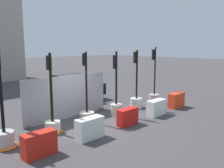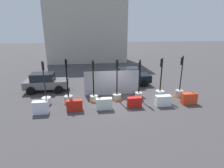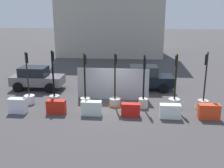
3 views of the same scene
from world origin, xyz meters
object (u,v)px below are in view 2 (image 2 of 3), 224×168
object	(u,v)px
traffic_light_0	(46,98)
traffic_light_3	(117,94)
construction_barrier_5	(189,98)
construction_barrier_3	(134,102)
construction_barrier_2	(104,104)
traffic_light_2	(94,94)
traffic_light_6	(179,90)
construction_barrier_1	(75,105)
traffic_light_4	(139,92)
traffic_light_1	(68,96)
car_black_sedan	(129,77)
car_grey_saloon	(46,82)
construction_barrier_0	(41,107)
construction_barrier_4	(163,101)
traffic_light_5	(160,90)

from	to	relation	value
traffic_light_0	traffic_light_3	world-z (taller)	traffic_light_0
construction_barrier_5	traffic_light_3	bearing A→B (deg)	162.84
construction_barrier_3	construction_barrier_2	bearing A→B (deg)	-179.73
traffic_light_2	construction_barrier_5	distance (m)	7.44
traffic_light_6	traffic_light_3	bearing A→B (deg)	179.21
construction_barrier_1	construction_barrier_5	xyz separation A→B (m)	(8.70, -0.04, 0.02)
construction_barrier_1	construction_barrier_2	bearing A→B (deg)	-1.60
traffic_light_4	construction_barrier_1	world-z (taller)	traffic_light_4
traffic_light_1	construction_barrier_5	distance (m)	9.37
traffic_light_1	traffic_light_2	distance (m)	1.99
car_black_sedan	car_grey_saloon	size ratio (longest dim) A/B	1.11
construction_barrier_0	construction_barrier_1	xyz separation A→B (m)	(2.28, 0.10, -0.04)
construction_barrier_0	construction_barrier_2	size ratio (longest dim) A/B	0.88
construction_barrier_2	construction_barrier_0	bearing A→B (deg)	-179.51
construction_barrier_3	car_black_sedan	size ratio (longest dim) A/B	0.25
construction_barrier_4	construction_barrier_5	bearing A→B (deg)	1.71
traffic_light_0	construction_barrier_0	bearing A→B (deg)	-92.76
traffic_light_4	traffic_light_1	bearing A→B (deg)	178.84
traffic_light_3	construction_barrier_1	bearing A→B (deg)	-154.02
construction_barrier_5	car_black_sedan	bearing A→B (deg)	123.02
traffic_light_0	construction_barrier_2	bearing A→B (deg)	-20.02
construction_barrier_1	construction_barrier_5	distance (m)	8.70
construction_barrier_3	construction_barrier_0	bearing A→B (deg)	-179.58
traffic_light_2	car_black_sedan	world-z (taller)	traffic_light_2
traffic_light_5	construction_barrier_1	size ratio (longest dim) A/B	3.02
traffic_light_3	traffic_light_6	distance (m)	5.42
traffic_light_2	traffic_light_6	distance (m)	7.30
traffic_light_0	traffic_light_4	size ratio (longest dim) A/B	1.02
traffic_light_0	traffic_light_6	world-z (taller)	traffic_light_6
traffic_light_3	construction_barrier_1	world-z (taller)	traffic_light_3
car_black_sedan	car_grey_saloon	distance (m)	8.10
traffic_light_5	construction_barrier_3	world-z (taller)	traffic_light_5
traffic_light_1	car_grey_saloon	xyz separation A→B (m)	(-2.29, 3.16, 0.31)
traffic_light_6	construction_barrier_3	distance (m)	4.68
traffic_light_4	traffic_light_5	distance (m)	1.93
traffic_light_1	construction_barrier_0	world-z (taller)	traffic_light_1
traffic_light_6	car_black_sedan	bearing A→B (deg)	133.11
construction_barrier_3	traffic_light_4	bearing A→B (deg)	62.64
traffic_light_4	car_grey_saloon	bearing A→B (deg)	157.56
traffic_light_4	car_black_sedan	world-z (taller)	traffic_light_4
traffic_light_0	construction_barrier_1	world-z (taller)	traffic_light_0
construction_barrier_4	construction_barrier_2	bearing A→B (deg)	179.36
traffic_light_1	construction_barrier_5	size ratio (longest dim) A/B	2.99
traffic_light_4	construction_barrier_0	distance (m)	7.52
construction_barrier_2	construction_barrier_4	distance (m)	4.46
traffic_light_4	traffic_light_6	xyz separation A→B (m)	(3.65, 0.16, -0.14)
construction_barrier_0	construction_barrier_5	size ratio (longest dim) A/B	0.88
traffic_light_5	construction_barrier_0	world-z (taller)	traffic_light_5
traffic_light_0	construction_barrier_3	world-z (taller)	traffic_light_0
traffic_light_3	construction_barrier_5	bearing A→B (deg)	-17.16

